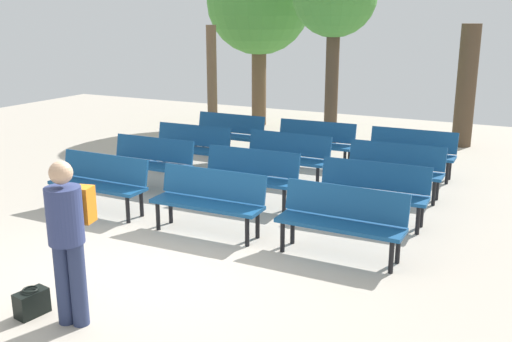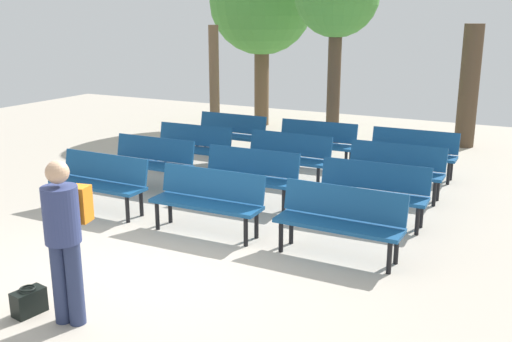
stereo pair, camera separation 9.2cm
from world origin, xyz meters
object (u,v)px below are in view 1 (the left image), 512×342
object	(u,v)px
bench_r3_c0	(228,132)
tree_3	(212,83)
bench_r1_c0	(150,160)
bench_r2_c2	(394,167)
tree_2	(259,3)
bench_r0_c1	(209,198)
bench_r2_c1	(287,154)
handbag	(32,303)
bench_r2_c0	(191,145)
bench_r3_c1	(315,140)
bench_r0_c0	(100,180)
tree_0	(466,86)
visitor_with_backpack	(68,233)
bench_r3_c2	(411,150)
bench_r0_c2	(342,217)
bench_r1_c1	(249,173)
bench_r1_c2	(373,189)

from	to	relation	value
bench_r3_c0	tree_3	distance (m)	2.02
bench_r1_c0	tree_3	world-z (taller)	tree_3
bench_r2_c2	tree_2	xyz separation A→B (m)	(-4.92, 4.84, 2.74)
bench_r0_c1	bench_r2_c1	size ratio (longest dim) A/B	1.00
tree_3	handbag	bearing A→B (deg)	-71.10
bench_r0_c1	tree_2	world-z (taller)	tree_2
bench_r1_c0	bench_r2_c0	distance (m)	1.33
bench_r3_c0	bench_r3_c1	world-z (taller)	same
bench_r2_c1	bench_r3_c1	distance (m)	1.36
bench_r0_c1	bench_r3_c1	size ratio (longest dim) A/B	1.00
bench_r2_c1	bench_r0_c0	bearing A→B (deg)	-123.23
tree_0	visitor_with_backpack	bearing A→B (deg)	-102.63
bench_r3_c1	handbag	bearing A→B (deg)	-94.72
bench_r0_c0	tree_3	distance (m)	5.75
bench_r2_c2	visitor_with_backpack	size ratio (longest dim) A/B	0.97
bench_r3_c2	bench_r3_c1	bearing A→B (deg)	179.05
bench_r2_c1	handbag	xyz separation A→B (m)	(-0.32, -5.64, -0.37)
bench_r2_c2	tree_3	size ratio (longest dim) A/B	0.59
tree_0	bench_r2_c1	bearing A→B (deg)	-118.07
bench_r0_c1	tree_3	distance (m)	6.50
bench_r3_c0	tree_3	world-z (taller)	tree_3
bench_r3_c0	bench_r0_c2	bearing A→B (deg)	-45.91
bench_r0_c1	visitor_with_backpack	distance (m)	2.74
bench_r0_c1	bench_r3_c0	distance (m)	4.65
bench_r3_c1	handbag	size ratio (longest dim) A/B	4.69
bench_r1_c0	tree_0	xyz separation A→B (m)	(4.39, 5.99, 0.88)
bench_r3_c2	bench_r0_c1	bearing A→B (deg)	-114.91
bench_r0_c0	tree_0	world-z (taller)	tree_0
bench_r1_c0	bench_r1_c1	size ratio (longest dim) A/B	1.00
bench_r1_c1	handbag	xyz separation A→B (m)	(-0.32, -4.17, -0.37)
bench_r2_c0	bench_r3_c2	bearing A→B (deg)	19.05
bench_r1_c0	handbag	world-z (taller)	bench_r1_c0
bench_r1_c2	bench_r3_c0	world-z (taller)	same
bench_r2_c0	visitor_with_backpack	xyz separation A→B (m)	(2.14, -5.43, 0.43)
bench_r2_c1	handbag	world-z (taller)	bench_r2_c1
bench_r2_c2	bench_r3_c0	distance (m)	4.15
tree_2	bench_r2_c0	bearing A→B (deg)	-78.71
bench_r1_c1	bench_r3_c1	world-z (taller)	same
bench_r1_c1	bench_r2_c1	xyz separation A→B (m)	(0.00, 1.46, 0.00)
bench_r0_c0	bench_r3_c2	distance (m)	5.66
bench_r2_c1	tree_2	world-z (taller)	tree_2
tree_0	handbag	xyz separation A→B (m)	(-2.75, -10.19, -1.25)
bench_r3_c0	bench_r0_c0	bearing A→B (deg)	-88.38
bench_r2_c0	tree_3	xyz separation A→B (m)	(-1.20, 2.83, 0.86)
bench_r1_c1	tree_0	xyz separation A→B (m)	(2.43, 6.02, 0.88)
visitor_with_backpack	bench_r0_c1	bearing A→B (deg)	-101.39
bench_r2_c0	tree_3	size ratio (longest dim) A/B	0.59
bench_r0_c0	tree_0	bearing A→B (deg)	59.77
bench_r1_c2	visitor_with_backpack	bearing A→B (deg)	-115.98
bench_r1_c2	bench_r2_c2	world-z (taller)	same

